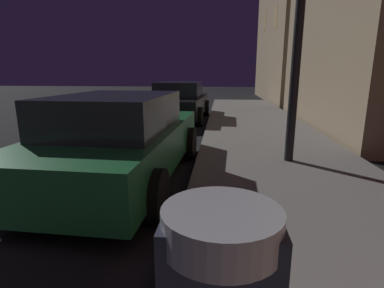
% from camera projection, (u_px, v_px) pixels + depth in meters
% --- Properties ---
extents(car_green, '(2.17, 4.50, 1.43)m').
position_uv_depth(car_green, '(121.00, 139.00, 4.82)').
color(car_green, '#19592D').
rests_on(car_green, ground).
extents(car_black, '(2.16, 4.30, 1.43)m').
position_uv_depth(car_black, '(179.00, 102.00, 11.25)').
color(car_black, black).
rests_on(car_black, ground).
extents(building_far, '(8.96, 11.42, 9.76)m').
position_uv_depth(building_far, '(340.00, 22.00, 18.58)').
color(building_far, '#998466').
rests_on(building_far, ground).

